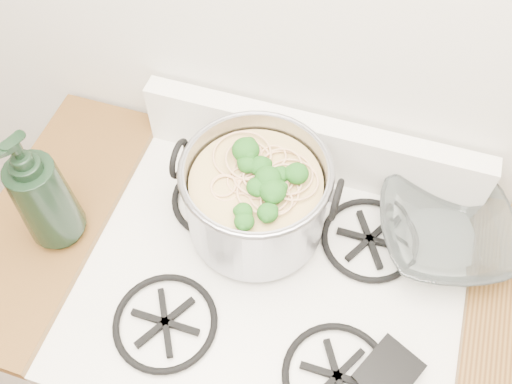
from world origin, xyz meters
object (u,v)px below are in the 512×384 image
stock_pot (256,198)px  spatula (390,370)px  gas_range (267,355)px  glass_bowl (442,236)px  bottle (39,190)px

stock_pot → spatula: size_ratio=1.05×
gas_range → glass_bowl: bearing=31.8°
gas_range → spatula: spatula is taller
glass_bowl → bottle: 0.81m
gas_range → glass_bowl: 0.62m
spatula → bottle: size_ratio=1.02×
glass_bowl → bottle: bearing=-164.0°
stock_pot → glass_bowl: size_ratio=2.97×
stock_pot → spatula: stock_pot is taller
gas_range → stock_pot: 0.60m
bottle → stock_pot: bearing=42.2°
spatula → glass_bowl: size_ratio=2.83×
gas_range → spatula: size_ratio=2.98×
stock_pot → spatula: (0.33, -0.23, -0.08)m
gas_range → bottle: bottle is taller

